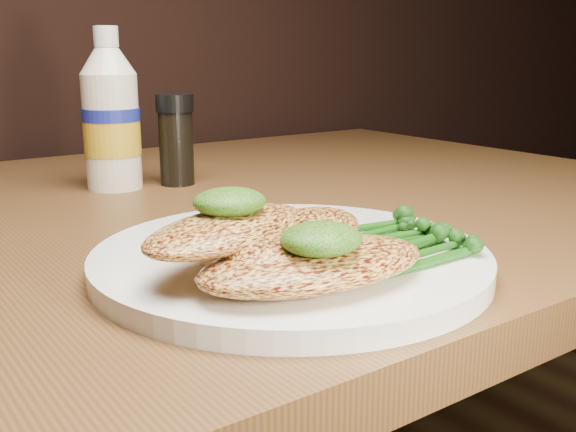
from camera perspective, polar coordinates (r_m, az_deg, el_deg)
plate at (r=0.50m, az=0.22°, el=-3.70°), size 0.30×0.30×0.02m
chicken_front at (r=0.42m, az=2.25°, el=-4.13°), size 0.17×0.10×0.03m
chicken_mid at (r=0.46m, az=0.73°, el=-1.69°), size 0.17×0.14×0.02m
chicken_back at (r=0.45m, az=-5.09°, el=-1.17°), size 0.16×0.12×0.02m
pesto_front at (r=0.41m, az=2.86°, el=-1.96°), size 0.05×0.05×0.02m
pesto_back at (r=0.45m, az=-5.03°, el=1.22°), size 0.05×0.05×0.02m
broccolini_bundle at (r=0.49m, az=8.33°, el=-1.93°), size 0.15×0.12×0.02m
mayo_bottle at (r=0.80m, az=-14.96°, el=8.82°), size 0.07×0.07×0.19m
pepper_grinder at (r=0.81m, az=-9.56°, el=6.45°), size 0.06×0.06×0.11m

